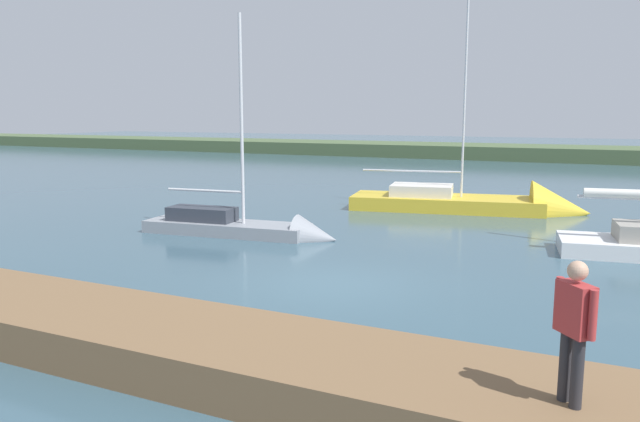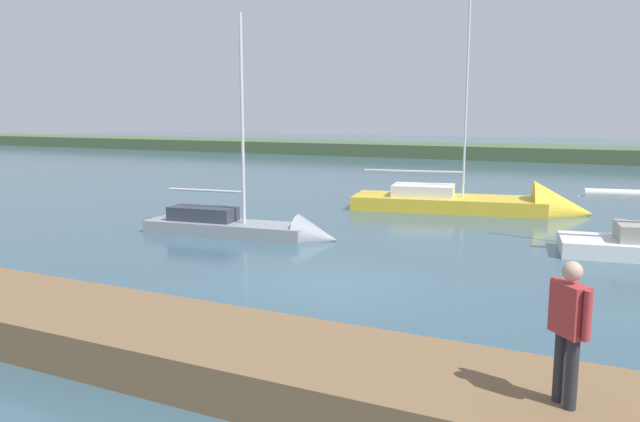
{
  "view_description": "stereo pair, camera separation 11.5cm",
  "coord_description": "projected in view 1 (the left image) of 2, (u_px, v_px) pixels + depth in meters",
  "views": [
    {
      "loc": [
        -5.76,
        12.89,
        4.03
      ],
      "look_at": [
        1.52,
        -2.34,
        1.35
      ],
      "focal_mm": 34.28,
      "sensor_mm": 36.0,
      "label": 1
    },
    {
      "loc": [
        -5.86,
        12.84,
        4.03
      ],
      "look_at": [
        1.52,
        -2.34,
        1.35
      ],
      "focal_mm": 34.28,
      "sensor_mm": 36.0,
      "label": 2
    }
  ],
  "objects": [
    {
      "name": "person_on_dock",
      "position": [
        574.0,
        322.0,
        6.96
      ],
      "size": [
        0.47,
        0.5,
        1.71
      ],
      "rotation": [
        0.0,
        0.0,
        3.88
      ],
      "color": "#28282D",
      "rests_on": "dock_pier"
    },
    {
      "name": "dock_pier",
      "position": [
        198.0,
        348.0,
        9.73
      ],
      "size": [
        27.52,
        2.41,
        0.69
      ],
      "primitive_type": "cube",
      "color": "brown",
      "rests_on": "ground_plane"
    },
    {
      "name": "ground_plane",
      "position": [
        335.0,
        285.0,
        14.57
      ],
      "size": [
        200.0,
        200.0,
        0.0
      ],
      "primitive_type": "plane",
      "color": "#385666"
    },
    {
      "name": "far_shoreline",
      "position": [
        541.0,
        159.0,
        54.88
      ],
      "size": [
        180.0,
        8.0,
        2.4
      ],
      "primitive_type": "cube",
      "color": "#4C603D",
      "rests_on": "ground_plane"
    },
    {
      "name": "sailboat_near_dock",
      "position": [
        250.0,
        231.0,
        20.45
      ],
      "size": [
        6.89,
        2.28,
        7.92
      ],
      "rotation": [
        0.0,
        0.0,
        3.26
      ],
      "color": "gray",
      "rests_on": "ground_plane"
    },
    {
      "name": "sailboat_mid_channel",
      "position": [
        489.0,
        208.0,
        25.47
      ],
      "size": [
        9.96,
        4.27,
        9.94
      ],
      "rotation": [
        0.0,
        0.0,
        3.33
      ],
      "color": "gold",
      "rests_on": "ground_plane"
    }
  ]
}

